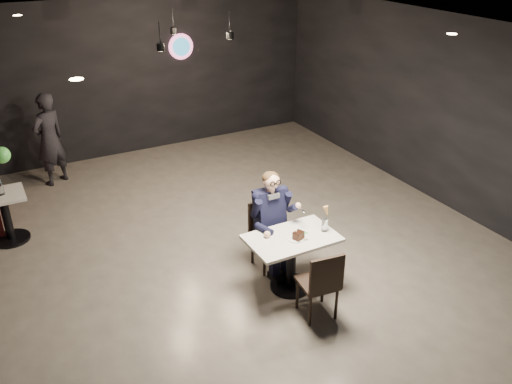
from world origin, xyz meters
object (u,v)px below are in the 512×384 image
chair_near (318,281)px  sundae_glass (324,225)px  main_table (291,263)px  passerby (50,139)px  chair_far (270,237)px  balloon_vase (0,189)px  seated_man (270,220)px  side_table (7,217)px

chair_near → sundae_glass: 0.77m
main_table → sundae_glass: 0.63m
passerby → chair_near: bearing=81.0°
chair_far → balloon_vase: chair_far is taller
balloon_vase → passerby: (0.95, 1.73, -0.01)m
chair_far → balloon_vase: size_ratio=5.94×
chair_far → seated_man: size_ratio=0.64×
chair_far → main_table: bearing=-90.0°
chair_near → seated_man: size_ratio=0.64×
main_table → passerby: passerby is taller
main_table → sundae_glass: sundae_glass is taller
side_table → main_table: bearing=-44.2°
balloon_vase → main_table: bearing=-44.2°
side_table → passerby: bearing=61.1°
seated_man → side_table: size_ratio=1.90×
main_table → sundae_glass: bearing=-8.4°
main_table → seated_man: 0.65m
main_table → chair_far: bearing=90.0°
main_table → chair_near: chair_near is taller
chair_far → chair_near: (0.00, -1.13, 0.00)m
main_table → balloon_vase: (-3.01, 2.93, 0.45)m
chair_near → balloon_vase: chair_near is taller
side_table → chair_near: bearing=-49.4°
chair_near → balloon_vase: bearing=137.7°
chair_far → sundae_glass: size_ratio=5.33×
main_table → balloon_vase: balloon_vase is taller
seated_man → side_table: 3.85m
main_table → passerby: bearing=113.9°
main_table → seated_man: size_ratio=0.76×
chair_near → side_table: bearing=137.7°
seated_man → passerby: passerby is taller
balloon_vase → passerby: passerby is taller
main_table → passerby: (-2.06, 4.66, 0.45)m
passerby → sundae_glass: bearing=87.3°
sundae_glass → passerby: bearing=117.8°
sundae_glass → balloon_vase: sundae_glass is taller
chair_far → side_table: 3.84m
chair_near → seated_man: (0.00, 1.13, 0.26)m
seated_man → sundae_glass: 0.76m
chair_far → passerby: 4.61m
seated_man → balloon_vase: (-3.01, 2.38, 0.11)m
main_table → sundae_glass: size_ratio=6.38×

